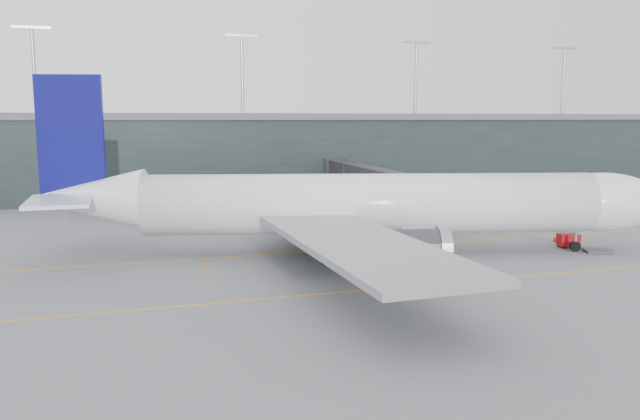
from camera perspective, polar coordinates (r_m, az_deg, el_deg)
name	(u,v)px	position (r m, az deg, el deg)	size (l,w,h in m)	color
ground	(278,246)	(70.85, -3.89, -3.30)	(320.00, 320.00, 0.00)	#5A5A5F
taxiline_a	(286,253)	(67.04, -3.10, -3.96)	(160.00, 0.25, 0.02)	orange
taxiline_b	(334,293)	(52.14, 1.26, -7.57)	(160.00, 0.25, 0.02)	orange
taxiline_lead_main	(279,217)	(91.13, -3.75, -0.67)	(0.25, 60.00, 0.02)	orange
terminal	(210,152)	(126.70, -10.05, 5.24)	(240.00, 36.00, 29.00)	black
main_aircraft	(365,205)	(65.95, 4.18, 0.44)	(65.88, 60.72, 18.69)	white
jet_bridge	(364,176)	(100.06, 4.03, 3.16)	(4.30, 45.87, 7.00)	#29282D
gse_cart	(568,240)	(75.17, 21.76, -2.55)	(2.49, 1.86, 1.53)	#B40C11
baggage_dolly	(598,251)	(73.72, 24.06, -3.44)	(2.67, 2.13, 0.27)	#3C3C42
uld_a	(228,223)	(80.66, -8.42, -1.22)	(2.40, 2.09, 1.89)	#35363A
uld_b	(237,222)	(81.54, -7.58, -1.05)	(2.49, 2.13, 2.01)	#35363A
uld_c	(265,221)	(81.82, -5.04, -1.00)	(2.30, 1.91, 1.97)	#35363A
cone_nose	(554,239)	(77.88, 20.64, -2.49)	(0.46, 0.46, 0.73)	#DE4B0C
cone_wing_stbd	(400,276)	(56.78, 7.34, -5.96)	(0.42, 0.42, 0.67)	orange
cone_wing_port	(339,224)	(83.16, 1.76, -1.26)	(0.49, 0.49, 0.78)	#E23E0C
cone_tail	(207,269)	(59.54, -10.32, -5.32)	(0.46, 0.46, 0.74)	#E5590C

